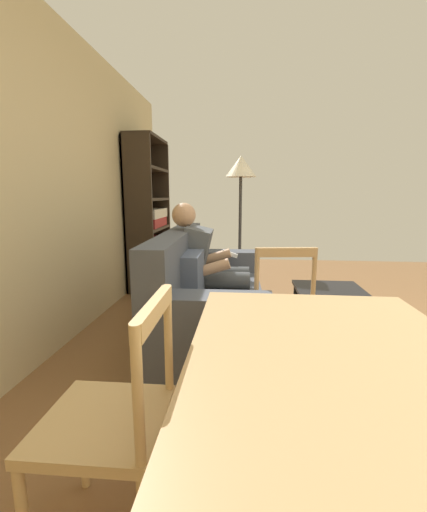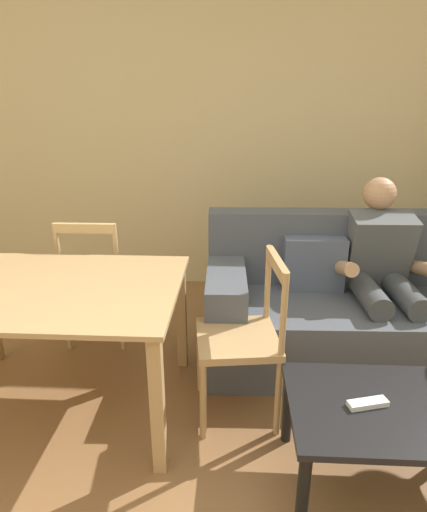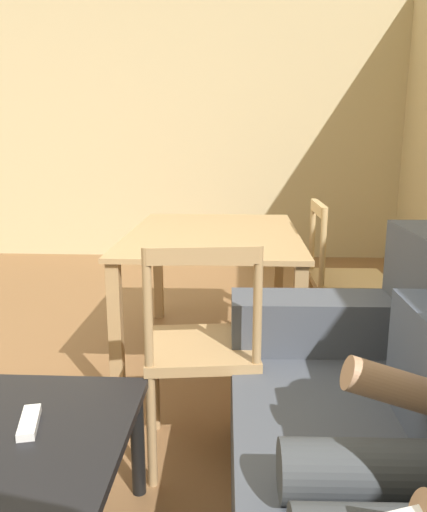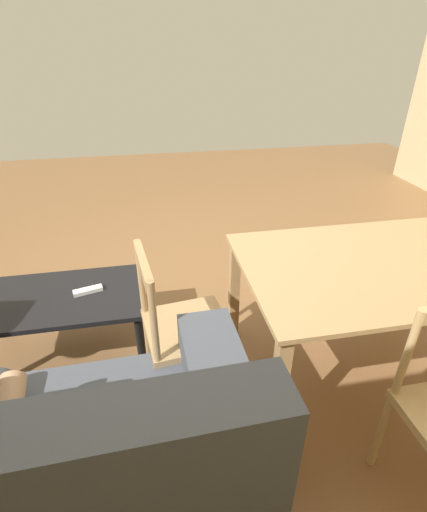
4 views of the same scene
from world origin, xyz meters
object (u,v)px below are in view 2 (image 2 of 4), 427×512
coffee_table (404,417)px  dining_table (50,303)px  dining_chair_facing_couch (243,338)px  dining_chair_near_wall (98,278)px  person_lounging (382,272)px  couch (345,307)px  tv_remote (368,403)px

coffee_table → dining_table: (-1.68, 0.46, 0.26)m
dining_table → dining_chair_facing_couch: dining_chair_facing_couch is taller
dining_table → dining_chair_near_wall: (0.00, 0.74, -0.17)m
coffee_table → dining_table: dining_table is taller
person_lounging → dining_chair_facing_couch: (-0.89, -0.60, -0.15)m
coffee_table → dining_chair_facing_couch: 0.82m
couch → tv_remote: size_ratio=10.89×
tv_remote → dining_table: (-1.52, 0.46, 0.19)m
dining_table → person_lounging: bearing=17.7°
person_lounging → coffee_table: size_ratio=1.21×
dining_chair_facing_couch → couch: bearing=41.5°
couch → tv_remote: bearing=-99.2°
coffee_table → dining_table: size_ratio=0.72×
dining_chair_facing_couch → tv_remote: bearing=-42.4°
person_lounging → coffee_table: bearing=-101.6°
coffee_table → dining_chair_facing_couch: (-0.67, 0.46, 0.08)m
tv_remote → dining_chair_near_wall: size_ratio=0.19×
person_lounging → coffee_table: 1.11m
couch → tv_remote: (-0.18, -1.08, 0.10)m
dining_chair_near_wall → tv_remote: bearing=-38.5°
person_lounging → dining_chair_facing_couch: 1.09m
person_lounging → dining_chair_near_wall: bearing=175.9°
dining_chair_near_wall → dining_chair_facing_couch: bearing=-36.3°
couch → dining_chair_near_wall: (-1.69, 0.13, 0.12)m
tv_remote → dining_table: size_ratio=0.13×
coffee_table → dining_chair_near_wall: bearing=144.5°
tv_remote → dining_table: 1.60m
couch → dining_chair_facing_couch: (-0.69, -0.61, 0.11)m
couch → coffee_table: 1.07m
couch → tv_remote: couch is taller
dining_table → dining_chair_facing_couch: size_ratio=1.50×
dining_chair_near_wall → dining_chair_facing_couch: (1.01, -0.74, -0.01)m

